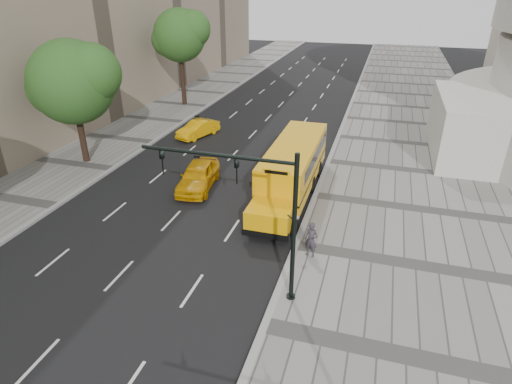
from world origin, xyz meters
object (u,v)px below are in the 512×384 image
(tree_c, at_px, (180,35))
(taxi_far, at_px, (198,129))
(school_bus, at_px, (293,165))
(taxi_near, at_px, (198,176))
(pedestrian, at_px, (311,240))
(tree_b, at_px, (73,82))
(traffic_signal, at_px, (258,207))

(tree_c, xyz_separation_m, taxi_far, (5.24, -8.66, -6.24))
(school_bus, relative_size, taxi_far, 2.88)
(taxi_near, height_order, pedestrian, pedestrian)
(school_bus, distance_m, taxi_far, 12.49)
(taxi_near, bearing_deg, taxi_far, 106.13)
(tree_b, distance_m, traffic_signal, 18.64)
(pedestrian, bearing_deg, taxi_far, 145.36)
(tree_b, xyz_separation_m, traffic_signal, (15.59, -10.09, -1.63))
(tree_c, relative_size, pedestrian, 5.43)
(tree_c, relative_size, taxi_far, 2.33)
(pedestrian, relative_size, traffic_signal, 0.27)
(tree_c, distance_m, taxi_far, 11.89)
(traffic_signal, bearing_deg, pedestrian, 62.42)
(school_bus, height_order, taxi_near, school_bus)
(taxi_near, bearing_deg, tree_c, 109.89)
(school_bus, distance_m, traffic_signal, 10.05)
(traffic_signal, bearing_deg, school_bus, 94.06)
(school_bus, xyz_separation_m, traffic_signal, (0.69, -9.75, 2.33))
(tree_c, bearing_deg, traffic_signal, -59.28)
(taxi_far, height_order, traffic_signal, traffic_signal)
(taxi_near, bearing_deg, school_bus, 3.37)
(tree_b, relative_size, traffic_signal, 1.32)
(school_bus, height_order, taxi_far, school_bus)
(tree_b, xyz_separation_m, taxi_near, (9.18, -1.45, -4.92))
(taxi_near, distance_m, taxi_far, 9.78)
(tree_c, bearing_deg, pedestrian, -53.30)
(tree_c, distance_m, taxi_near, 20.77)
(tree_b, distance_m, taxi_far, 10.45)
(tree_b, xyz_separation_m, school_bus, (14.90, -0.34, -3.96))
(tree_b, height_order, school_bus, tree_b)
(taxi_near, xyz_separation_m, pedestrian, (8.04, -5.51, 0.20))
(taxi_far, height_order, pedestrian, pedestrian)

